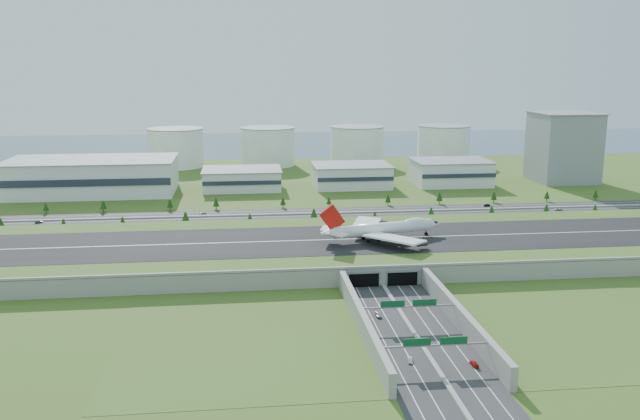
{
  "coord_description": "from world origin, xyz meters",
  "views": [
    {
      "loc": [
        -59.76,
        -325.47,
        95.34
      ],
      "look_at": [
        -17.71,
        35.0,
        15.87
      ],
      "focal_mm": 38.0,
      "sensor_mm": 36.0,
      "label": 1
    }
  ],
  "objects": [
    {
      "name": "sign_gantry_near",
      "position": [
        0.0,
        -95.04,
        6.95
      ],
      "size": [
        38.7,
        0.7,
        9.8
      ],
      "color": "gray",
      "rests_on": "ground"
    },
    {
      "name": "tree_row",
      "position": [
        23.48,
        95.16,
        4.68
      ],
      "size": [
        504.44,
        48.61,
        8.38
      ],
      "color": "#3D2819",
      "rests_on": "ground"
    },
    {
      "name": "car_0",
      "position": [
        -9.31,
        -85.67,
        0.97
      ],
      "size": [
        2.15,
        5.05,
        1.7
      ],
      "primitive_type": "imported",
      "rotation": [
        0.0,
        0.0,
        0.03
      ],
      "color": "silver",
      "rests_on": "ground"
    },
    {
      "name": "car_3",
      "position": [
        12.7,
        -131.27,
        0.82
      ],
      "size": [
        2.07,
        4.89,
        1.41
      ],
      "primitive_type": "imported",
      "rotation": [
        0.0,
        0.0,
        3.16
      ],
      "color": "red",
      "rests_on": "ground"
    },
    {
      "name": "hangar_mid_c",
      "position": [
        105.0,
        190.0,
        9.5
      ],
      "size": [
        58.0,
        42.0,
        19.0
      ],
      "primitive_type": "cube",
      "color": "silver",
      "rests_on": "ground"
    },
    {
      "name": "fuel_tank_c",
      "position": [
        50.0,
        310.0,
        17.5
      ],
      "size": [
        50.0,
        50.0,
        35.0
      ],
      "primitive_type": "cylinder",
      "color": "silver",
      "rests_on": "ground"
    },
    {
      "name": "office_tower",
      "position": [
        200.0,
        195.0,
        27.5
      ],
      "size": [
        46.0,
        46.0,
        55.0
      ],
      "primitive_type": "cube",
      "color": "gray",
      "rests_on": "ground"
    },
    {
      "name": "car_4",
      "position": [
        -182.66,
        89.57,
        0.94
      ],
      "size": [
        5.16,
        3.05,
        1.65
      ],
      "primitive_type": "imported",
      "rotation": [
        0.0,
        0.0,
        1.81
      ],
      "color": "#5C5C61",
      "rests_on": "ground"
    },
    {
      "name": "car_7",
      "position": [
        -85.51,
        103.68,
        0.79
      ],
      "size": [
        4.84,
        2.45,
        1.35
      ],
      "primitive_type": "imported",
      "rotation": [
        0.0,
        0.0,
        -1.45
      ],
      "color": "silver",
      "rests_on": "ground"
    },
    {
      "name": "fuel_tank_b",
      "position": [
        -35.0,
        310.0,
        17.5
      ],
      "size": [
        50.0,
        50.0,
        35.0
      ],
      "primitive_type": "cylinder",
      "color": "silver",
      "rests_on": "ground"
    },
    {
      "name": "underpass_road",
      "position": [
        0.0,
        -99.42,
        3.43
      ],
      "size": [
        38.8,
        120.4,
        8.0
      ],
      "color": "#28282B",
      "rests_on": "ground"
    },
    {
      "name": "hangar_mid_b",
      "position": [
        25.0,
        190.0,
        8.5
      ],
      "size": [
        58.0,
        42.0,
        17.0
      ],
      "primitive_type": "cube",
      "color": "silver",
      "rests_on": "ground"
    },
    {
      "name": "car_1",
      "position": [
        -7.06,
        -126.16,
        0.78
      ],
      "size": [
        2.09,
        4.22,
        1.33
      ],
      "primitive_type": "imported",
      "rotation": [
        0.0,
        0.0,
        -0.18
      ],
      "color": "white",
      "rests_on": "ground"
    },
    {
      "name": "car_2",
      "position": [
        11.74,
        -72.66,
        0.81
      ],
      "size": [
        3.98,
        5.5,
        1.39
      ],
      "primitive_type": "imported",
      "rotation": [
        0.0,
        0.0,
        3.52
      ],
      "color": "#0D1241",
      "rests_on": "ground"
    },
    {
      "name": "car_6",
      "position": [
        146.43,
        87.57,
        0.84
      ],
      "size": [
        5.29,
        2.61,
        1.44
      ],
      "primitive_type": "imported",
      "rotation": [
        0.0,
        0.0,
        1.61
      ],
      "color": "silver",
      "rests_on": "ground"
    },
    {
      "name": "hangar_west",
      "position": [
        -170.0,
        185.0,
        12.5
      ],
      "size": [
        120.0,
        60.0,
        25.0
      ],
      "primitive_type": "cube",
      "color": "silver",
      "rests_on": "ground"
    },
    {
      "name": "car_5",
      "position": [
        103.96,
        105.08,
        0.88
      ],
      "size": [
        4.9,
        3.0,
        1.52
      ],
      "primitive_type": "imported",
      "rotation": [
        0.0,
        0.0,
        -1.25
      ],
      "color": "black",
      "rests_on": "ground"
    },
    {
      "name": "boeing_747",
      "position": [
        9.3,
        -2.57,
        13.85
      ],
      "size": [
        65.51,
        61.18,
        20.61
      ],
      "rotation": [
        0.0,
        0.0,
        0.24
      ],
      "color": "white",
      "rests_on": "airfield_deck"
    },
    {
      "name": "fuel_tank_d",
      "position": [
        135.0,
        310.0,
        17.5
      ],
      "size": [
        50.0,
        50.0,
        35.0
      ],
      "primitive_type": "cylinder",
      "color": "silver",
      "rests_on": "ground"
    },
    {
      "name": "ground",
      "position": [
        0.0,
        0.0,
        0.0
      ],
      "size": [
        1200.0,
        1200.0,
        0.0
      ],
      "primitive_type": "plane",
      "color": "#294615",
      "rests_on": "ground"
    },
    {
      "name": "bay_water",
      "position": [
        0.0,
        480.0,
        0.03
      ],
      "size": [
        1200.0,
        260.0,
        0.06
      ],
      "primitive_type": "cube",
      "color": "#365268",
      "rests_on": "ground"
    },
    {
      "name": "fuel_tank_a",
      "position": [
        -120.0,
        310.0,
        17.5
      ],
      "size": [
        50.0,
        50.0,
        35.0
      ],
      "primitive_type": "cylinder",
      "color": "silver",
      "rests_on": "ground"
    },
    {
      "name": "north_expressway",
      "position": [
        0.0,
        95.0,
        0.06
      ],
      "size": [
        560.0,
        36.0,
        0.12
      ],
      "primitive_type": "cube",
      "color": "#28282B",
      "rests_on": "ground"
    },
    {
      "name": "airfield_deck",
      "position": [
        0.0,
        -0.09,
        4.12
      ],
      "size": [
        520.0,
        100.0,
        9.2
      ],
      "color": "gray",
      "rests_on": "ground"
    },
    {
      "name": "hangar_mid_a",
      "position": [
        -60.0,
        190.0,
        7.5
      ],
      "size": [
        58.0,
        42.0,
        15.0
      ],
      "primitive_type": "cube",
      "color": "silver",
      "rests_on": "ground"
    },
    {
      "name": "sign_gantry_far",
      "position": [
        0.0,
        -130.04,
        6.95
      ],
      "size": [
        38.7,
        0.7,
        9.8
      ],
      "color": "gray",
      "rests_on": "ground"
    }
  ]
}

